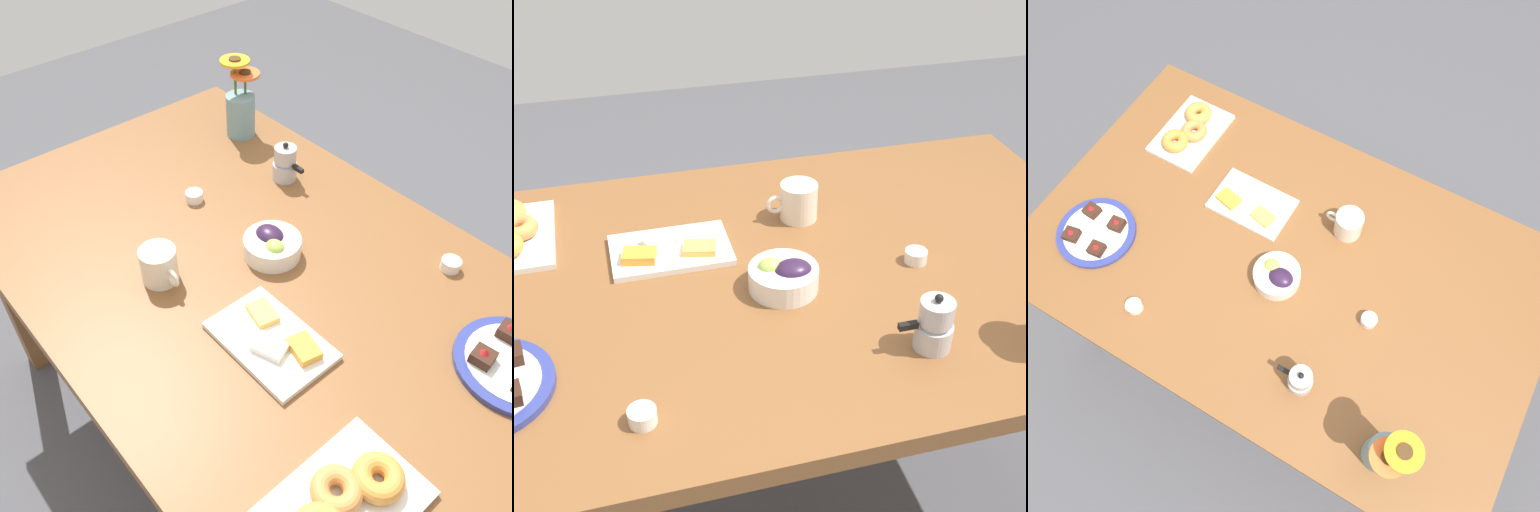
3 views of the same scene
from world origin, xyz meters
TOP-DOWN VIEW (x-y plane):
  - ground_plane at (0.00, 0.00)m, footprint 6.00×6.00m
  - dining_table at (0.00, 0.00)m, footprint 1.60×1.00m
  - coffee_mug at (-0.12, -0.19)m, footprint 0.12×0.09m
  - grape_bowl at (-0.01, 0.06)m, footprint 0.14×0.14m
  - cheese_platter at (0.20, -0.12)m, footprint 0.26×0.17m
  - croissant_platter at (0.53, -0.27)m, footprint 0.19×0.28m
  - jam_cup_honey at (0.31, 0.35)m, footprint 0.05×0.05m
  - jam_cup_berry at (-0.31, 0.05)m, footprint 0.05×0.05m
  - flower_vase at (-0.50, 0.36)m, footprint 0.11×0.11m
  - moka_pot at (-0.23, 0.30)m, footprint 0.11×0.07m

SIDE VIEW (x-z plane):
  - ground_plane at x=0.00m, z-range 0.00..0.00m
  - dining_table at x=0.00m, z-range 0.28..1.02m
  - cheese_platter at x=0.20m, z-range 0.73..0.77m
  - jam_cup_honey at x=0.31m, z-range 0.74..0.77m
  - jam_cup_berry at x=-0.31m, z-range 0.74..0.77m
  - croissant_platter at x=0.53m, z-range 0.73..0.79m
  - grape_bowl at x=-0.01m, z-range 0.74..0.80m
  - coffee_mug at x=-0.12m, z-range 0.74..0.83m
  - moka_pot at x=-0.23m, z-range 0.73..0.85m
  - flower_vase at x=-0.50m, z-range 0.70..0.95m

